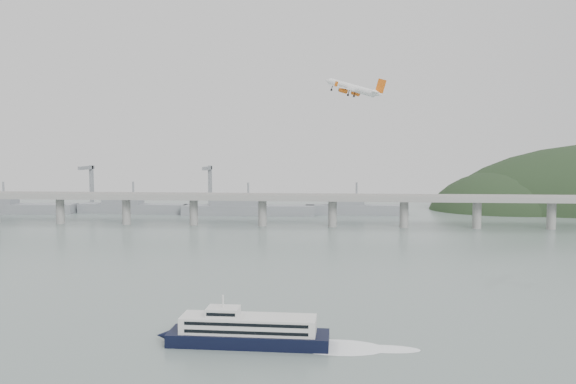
{
  "coord_description": "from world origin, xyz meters",
  "views": [
    {
      "loc": [
        20.07,
        -195.72,
        55.88
      ],
      "look_at": [
        0.0,
        55.0,
        36.0
      ],
      "focal_mm": 35.0,
      "sensor_mm": 36.0,
      "label": 1
    }
  ],
  "objects": [
    {
      "name": "ground",
      "position": [
        0.0,
        0.0,
        0.0
      ],
      "size": [
        900.0,
        900.0,
        0.0
      ],
      "primitive_type": "plane",
      "color": "slate",
      "rests_on": "ground"
    },
    {
      "name": "bridge",
      "position": [
        -1.15,
        200.0,
        17.65
      ],
      "size": [
        800.0,
        22.0,
        23.9
      ],
      "color": "gray",
      "rests_on": "ground"
    },
    {
      "name": "distant_fleet",
      "position": [
        -155.36,
        265.08,
        6.22
      ],
      "size": [
        453.0,
        60.9,
        40.0
      ],
      "color": "slate",
      "rests_on": "ground"
    },
    {
      "name": "ferry",
      "position": [
        -3.55,
        -41.45,
        3.85
      ],
      "size": [
        75.26,
        13.63,
        14.2
      ],
      "rotation": [
        0.0,
        0.0,
        -0.02
      ],
      "color": "black",
      "rests_on": "ground"
    },
    {
      "name": "airliner",
      "position": [
        29.43,
        77.09,
        84.26
      ],
      "size": [
        30.56,
        29.28,
        12.92
      ],
      "rotation": [
        0.05,
        -0.29,
        2.49
      ],
      "color": "white",
      "rests_on": "ground"
    }
  ]
}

